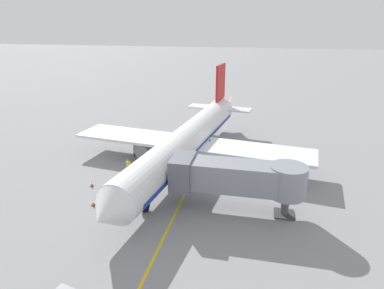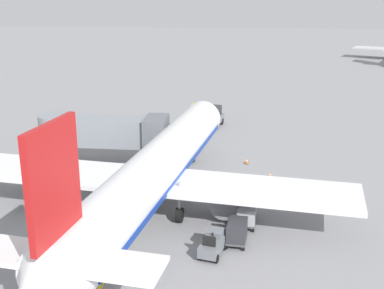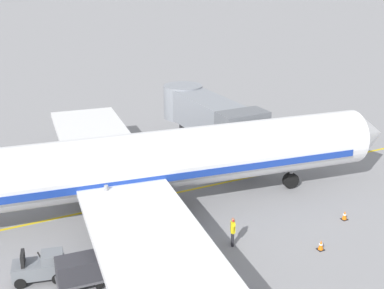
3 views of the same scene
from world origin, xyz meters
name	(u,v)px [view 1 (image 1 of 3)]	position (x,y,z in m)	size (l,w,h in m)	color
ground_plane	(201,161)	(0.00, 0.00, 0.00)	(400.00, 400.00, 0.00)	gray
gate_lead_in_line	(201,161)	(0.00, 0.00, 0.00)	(0.24, 80.00, 0.01)	gold
parked_airliner	(188,141)	(1.32, 1.60, 3.19)	(30.42, 37.32, 10.63)	white
jet_bridge	(236,177)	(-5.34, 10.87, 3.45)	(12.27, 3.50, 4.98)	gray
baggage_tug_lead	(165,140)	(6.11, -4.80, 0.71)	(1.78, 2.71, 1.62)	slate
baggage_cart_front	(141,147)	(8.25, -0.55, 0.95)	(1.48, 2.95, 1.58)	#4C4C51
baggage_cart_second_in_train	(152,141)	(7.61, -3.27, 0.95)	(1.48, 2.95, 1.58)	#4C4C51
ground_crew_wing_walker	(128,165)	(7.66, 5.32, 0.95)	(0.70, 0.38, 1.69)	#232328
safety_cone_nose_left	(93,203)	(8.17, 13.02, 0.29)	(0.36, 0.36, 0.59)	black
safety_cone_nose_right	(92,184)	(10.25, 9.39, 0.29)	(0.36, 0.36, 0.59)	black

